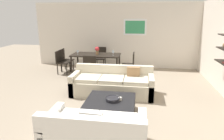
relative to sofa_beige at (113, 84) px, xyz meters
The scene contains 17 objects.
ground_plane 0.45m from the sofa_beige, 78.70° to the right, with size 18.00×18.00×0.00m, color gray.
back_wall_unit 3.39m from the sofa_beige, 83.42° to the left, with size 8.40×0.09×2.70m.
sofa_beige is the anchor object (origin of this frame).
loveseat_white 2.48m from the sofa_beige, 88.48° to the right, with size 1.67×0.90×0.78m.
coffee_table 1.28m from the sofa_beige, 83.95° to the right, with size 1.08×1.02×0.38m.
decorative_bowl 1.32m from the sofa_beige, 81.59° to the right, with size 0.32×0.32×0.07m.
candle_jar 1.30m from the sofa_beige, 74.41° to the right, with size 0.08×0.08×0.07m, color silver.
dining_table 2.22m from the sofa_beige, 115.28° to the left, with size 1.83×0.88×0.75m.
dining_chair_left_near 2.88m from the sofa_beige, 141.67° to the left, with size 0.44×0.44×0.88m.
dining_chair_head 2.99m from the sofa_beige, 108.31° to the left, with size 0.44×0.44×0.88m.
dining_chair_left_far 3.14m from the sofa_beige, 136.00° to the left, with size 0.44×0.44×0.88m.
dining_chair_foot 1.49m from the sofa_beige, 129.49° to the left, with size 0.44×0.44×0.88m.
dining_chair_right_near 1.84m from the sofa_beige, 77.82° to the left, with size 0.44×0.44×0.88m.
wine_glass_head 2.60m from the sofa_beige, 111.62° to the left, with size 0.07×0.07×0.17m.
wine_glass_left_near 2.54m from the sofa_beige, 130.76° to the left, with size 0.08×0.08×0.15m.
wine_glass_right_near 1.98m from the sofa_beige, 97.81° to the left, with size 0.07×0.07×0.19m.
centerpiece_vase 2.24m from the sofa_beige, 114.16° to the left, with size 0.16×0.16×0.29m.
Camera 1 is at (0.71, -4.98, 2.21)m, focal length 32.12 mm.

